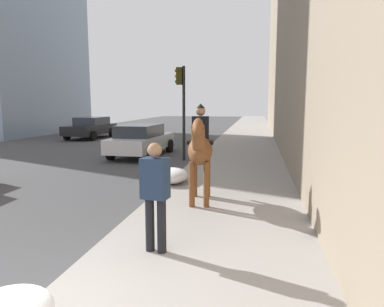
{
  "coord_description": "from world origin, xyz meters",
  "views": [
    {
      "loc": [
        -2.95,
        -2.55,
        2.41
      ],
      "look_at": [
        4.0,
        -1.26,
        1.4
      ],
      "focal_mm": 33.27,
      "sensor_mm": 36.0,
      "label": 1
    }
  ],
  "objects_px": {
    "mounted_horse_near": "(200,149)",
    "pedestrian_greeting": "(155,190)",
    "car_near_lane": "(142,140)",
    "car_mid_lane": "(91,127)",
    "traffic_light_near_curb": "(182,98)"
  },
  "relations": [
    {
      "from": "car_near_lane",
      "to": "traffic_light_near_curb",
      "type": "xyz_separation_m",
      "value": [
        -0.82,
        -2.05,
        1.85
      ]
    },
    {
      "from": "pedestrian_greeting",
      "to": "car_mid_lane",
      "type": "xyz_separation_m",
      "value": [
        17.45,
        9.68,
        -0.34
      ]
    },
    {
      "from": "car_near_lane",
      "to": "traffic_light_near_curb",
      "type": "height_order",
      "value": "traffic_light_near_curb"
    },
    {
      "from": "mounted_horse_near",
      "to": "pedestrian_greeting",
      "type": "relative_size",
      "value": 1.34
    },
    {
      "from": "mounted_horse_near",
      "to": "traffic_light_near_curb",
      "type": "height_order",
      "value": "traffic_light_near_curb"
    },
    {
      "from": "car_near_lane",
      "to": "mounted_horse_near",
      "type": "bearing_deg",
      "value": -149.84
    },
    {
      "from": "mounted_horse_near",
      "to": "car_mid_lane",
      "type": "relative_size",
      "value": 0.51
    },
    {
      "from": "car_mid_lane",
      "to": "traffic_light_near_curb",
      "type": "xyz_separation_m",
      "value": [
        -8.0,
        -8.07,
        1.86
      ]
    },
    {
      "from": "mounted_horse_near",
      "to": "car_mid_lane",
      "type": "height_order",
      "value": "mounted_horse_near"
    },
    {
      "from": "mounted_horse_near",
      "to": "traffic_light_near_curb",
      "type": "bearing_deg",
      "value": -170.53
    },
    {
      "from": "car_mid_lane",
      "to": "pedestrian_greeting",
      "type": "bearing_deg",
      "value": 31.25
    },
    {
      "from": "car_near_lane",
      "to": "car_mid_lane",
      "type": "height_order",
      "value": "same"
    },
    {
      "from": "mounted_horse_near",
      "to": "pedestrian_greeting",
      "type": "xyz_separation_m",
      "value": [
        -2.85,
        0.23,
        -0.28
      ]
    },
    {
      "from": "car_mid_lane",
      "to": "mounted_horse_near",
      "type": "bearing_deg",
      "value": 36.39
    },
    {
      "from": "pedestrian_greeting",
      "to": "car_mid_lane",
      "type": "height_order",
      "value": "pedestrian_greeting"
    }
  ]
}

